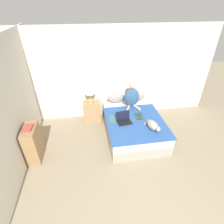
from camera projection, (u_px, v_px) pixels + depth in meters
The scene contains 12 objects.
wall_back at pixel (117, 74), 4.86m from camera, with size 5.57×0.05×2.55m.
wall_side at pixel (7, 118), 3.06m from camera, with size 0.05×4.55×2.55m.
bed at pixel (133, 125), 4.59m from camera, with size 1.43×1.93×0.50m.
pillow_near at pixel (116, 98), 5.03m from camera, with size 0.48×0.20×0.29m.
pillow_far at pixel (137, 96), 5.11m from camera, with size 0.48×0.20×0.29m.
person_sitting at pixel (132, 97), 4.78m from camera, with size 0.42×0.41×0.71m.
cat_tabby at pixel (153, 125), 4.01m from camera, with size 0.29×0.56×0.19m.
laptop_open at pixel (124, 120), 4.27m from camera, with size 0.38×0.33×0.24m.
nightstand at pixel (92, 111), 5.09m from camera, with size 0.48×0.38×0.57m.
table_lamp at pixel (90, 91), 4.73m from camera, with size 0.30×0.30×0.50m.
bookshelf at pixel (33, 143), 3.77m from camera, with size 0.27×0.55×0.83m.
book_stack_top at pixel (28, 128), 3.53m from camera, with size 0.20×0.26×0.05m.
Camera 1 is at (-0.87, -0.99, 3.03)m, focal length 28.00 mm.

